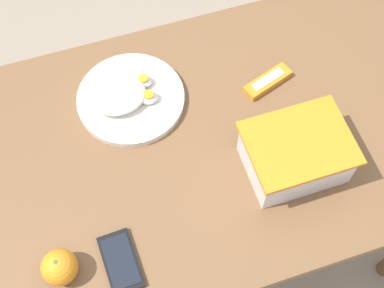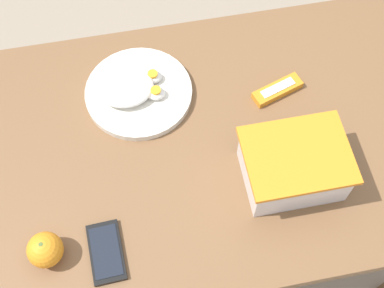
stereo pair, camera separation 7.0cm
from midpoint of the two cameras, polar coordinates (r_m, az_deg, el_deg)
name	(u,v)px [view 1 (the left image)]	position (r m, az deg, el deg)	size (l,w,h in m)	color
ground_plane	(196,238)	(1.87, -0.68, -10.11)	(10.00, 10.00, 0.00)	gray
table	(197,158)	(1.29, -0.97, -1.63)	(1.24, 0.70, 0.71)	brown
food_container	(295,155)	(1.16, 9.27, -1.29)	(0.22, 0.17, 0.11)	white
orange_fruit	(60,267)	(1.11, -15.74, -12.64)	(0.07, 0.07, 0.07)	orange
rice_plate	(128,97)	(1.27, -8.45, 4.87)	(0.25, 0.25, 0.06)	silver
candy_bar	(268,81)	(1.30, 6.55, 6.57)	(0.13, 0.08, 0.02)	orange
cell_phone	(121,262)	(1.12, -9.42, -12.40)	(0.07, 0.13, 0.01)	black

